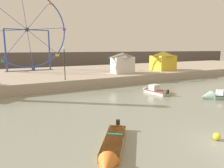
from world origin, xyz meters
The scene contains 10 objects.
quay_promenade centered at (0.00, 29.82, 0.63)m, with size 110.00×21.34×1.26m, color tan.
distant_town_skyline centered at (0.00, 48.94, 2.20)m, with size 140.00×3.00×4.40m, color #564C47.
motorboat_seafoam centered at (9.50, 7.42, 0.28)m, with size 5.73×2.94×1.30m.
motorboat_orange_hull centered at (-6.29, 2.92, 0.21)m, with size 3.79×4.60×1.00m.
motorboat_pale_grey centered at (4.94, 13.18, 0.29)m, with size 1.80×4.09×1.49m.
ferris_wheel_blue_frame centered at (-6.30, 34.64, 8.44)m, with size 14.08×1.20×14.30m.
carnival_booth_yellow_awning centered at (16.12, 23.58, 3.09)m, with size 4.58×3.78×3.52m.
carnival_booth_white_ticket centered at (6.83, 23.18, 3.02)m, with size 3.94×3.20×3.39m.
promenade_lamp_near centered at (-3.77, 20.08, 3.97)m, with size 0.32×0.32×4.18m.
mooring_buoy_orange centered at (-0.25, 1.24, 0.22)m, with size 0.44×0.44×0.44m, color yellow.
Camera 1 is at (-10.87, -5.47, 5.22)m, focal length 32.38 mm.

